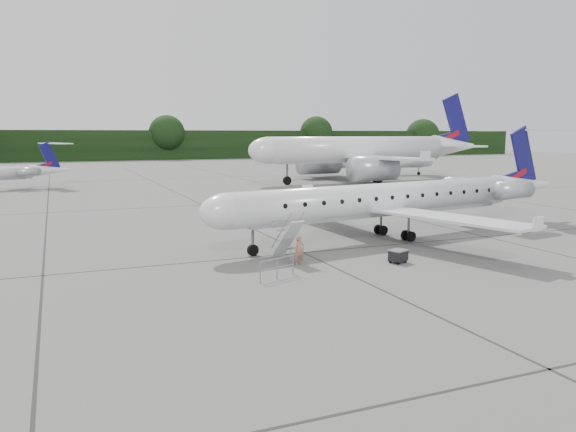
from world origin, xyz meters
name	(u,v)px	position (x,y,z in m)	size (l,w,h in m)	color
ground	(393,258)	(0.00, 0.00, 0.00)	(320.00, 320.00, 0.00)	slate
treeline	(124,145)	(0.00, 130.00, 4.00)	(260.00, 4.00, 8.00)	black
main_regional_jet	(384,183)	(2.64, 5.30, 3.77)	(29.37, 21.15, 7.53)	silver
airstair	(288,240)	(-5.75, 1.74, 1.18)	(0.85, 2.13, 2.36)	silver
passenger	(299,251)	(-5.55, 0.54, 0.79)	(0.58, 0.38, 1.58)	#966351
safety_railing	(277,269)	(-7.73, -1.68, 0.50)	(2.20, 0.08, 1.00)	gray
baggage_cart	(398,256)	(-0.32, -1.03, 0.39)	(0.91, 0.73, 0.79)	black
bg_narrowbody	(358,137)	(23.88, 46.13, 6.62)	(36.87, 26.55, 13.24)	silver
bg_regional_right	(376,158)	(32.92, 55.77, 3.02)	(22.99, 16.55, 6.03)	silver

